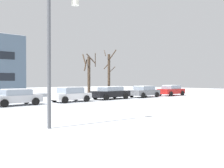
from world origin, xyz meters
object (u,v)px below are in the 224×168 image
at_px(parked_car_white, 71,94).
at_px(parked_car_red, 171,90).
at_px(parked_car_gray, 144,91).
at_px(parked_car_silver, 16,97).
at_px(street_lamp, 54,45).
at_px(parked_car_black, 111,93).

bearing_deg(parked_car_white, parked_car_red, 0.06).
bearing_deg(parked_car_red, parked_car_gray, 178.93).
bearing_deg(parked_car_silver, street_lamp, -101.71).
distance_m(parked_car_silver, parked_car_red, 21.36).
xyz_separation_m(street_lamp, parked_car_white, (7.68, 11.41, -2.93)).
bearing_deg(street_lamp, parked_car_white, 56.04).
relative_size(parked_car_gray, parked_car_red, 0.97).
relative_size(street_lamp, parked_car_black, 1.33).
height_order(parked_car_black, parked_car_red, parked_car_red).
xyz_separation_m(street_lamp, parked_car_red, (23.70, 11.42, -2.92)).
bearing_deg(parked_car_black, street_lamp, -138.10).
distance_m(street_lamp, parked_car_red, 26.47).
height_order(parked_car_white, parked_car_gray, parked_car_white).
height_order(parked_car_silver, parked_car_red, parked_car_red).
relative_size(parked_car_silver, parked_car_black, 0.89).
distance_m(parked_car_white, parked_car_red, 16.02).
xyz_separation_m(parked_car_white, parked_car_black, (5.34, 0.28, -0.00)).
relative_size(parked_car_white, parked_car_black, 0.85).
distance_m(street_lamp, parked_car_gray, 21.88).
bearing_deg(street_lamp, parked_car_black, 41.90).
height_order(street_lamp, parked_car_gray, street_lamp).
xyz_separation_m(parked_car_silver, parked_car_black, (10.68, 0.38, 0.02)).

